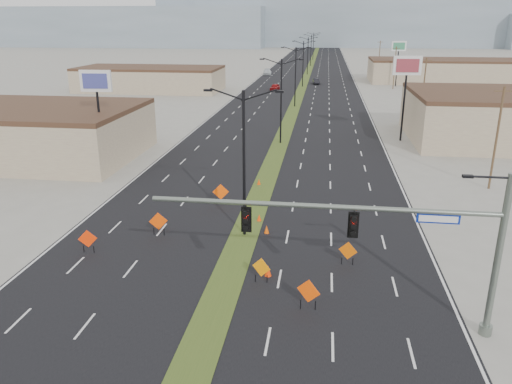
# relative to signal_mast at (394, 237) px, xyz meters

# --- Properties ---
(ground) EXTENTS (600.00, 600.00, 0.00)m
(ground) POSITION_rel_signal_mast_xyz_m (-8.56, -2.00, -4.79)
(ground) COLOR gray
(ground) RESTS_ON ground
(road_surface) EXTENTS (25.00, 400.00, 0.02)m
(road_surface) POSITION_rel_signal_mast_xyz_m (-8.56, 98.00, -4.79)
(road_surface) COLOR black
(road_surface) RESTS_ON ground
(median_strip) EXTENTS (2.00, 400.00, 0.04)m
(median_strip) POSITION_rel_signal_mast_xyz_m (-8.56, 98.00, -4.79)
(median_strip) COLOR #394F1C
(median_strip) RESTS_ON ground
(building_sw_far) EXTENTS (30.00, 14.00, 4.50)m
(building_sw_far) POSITION_rel_signal_mast_xyz_m (-40.56, 83.00, -2.54)
(building_sw_far) COLOR tan
(building_sw_far) RESTS_ON ground
(building_se_far) EXTENTS (44.00, 16.00, 5.00)m
(building_se_far) POSITION_rel_signal_mast_xyz_m (29.44, 108.00, -2.29)
(building_se_far) COLOR tan
(building_se_far) RESTS_ON ground
(mesa_west) EXTENTS (180.00, 50.00, 22.00)m
(mesa_west) POSITION_rel_signal_mast_xyz_m (-128.56, 278.00, 6.21)
(mesa_west) COLOR gray
(mesa_west) RESTS_ON ground
(mesa_center) EXTENTS (220.00, 50.00, 28.00)m
(mesa_center) POSITION_rel_signal_mast_xyz_m (31.44, 298.00, 9.21)
(mesa_center) COLOR gray
(mesa_center) RESTS_ON ground
(mesa_backdrop) EXTENTS (140.00, 50.00, 32.00)m
(mesa_backdrop) POSITION_rel_signal_mast_xyz_m (-38.56, 318.00, 11.21)
(mesa_backdrop) COLOR gray
(mesa_backdrop) RESTS_ON ground
(signal_mast) EXTENTS (16.30, 0.60, 8.00)m
(signal_mast) POSITION_rel_signal_mast_xyz_m (0.00, 0.00, 0.00)
(signal_mast) COLOR slate
(signal_mast) RESTS_ON ground
(streetlight_0) EXTENTS (5.15, 0.24, 10.02)m
(streetlight_0) POSITION_rel_signal_mast_xyz_m (-8.56, 10.00, 0.63)
(streetlight_0) COLOR black
(streetlight_0) RESTS_ON ground
(streetlight_1) EXTENTS (5.15, 0.24, 10.02)m
(streetlight_1) POSITION_rel_signal_mast_xyz_m (-8.56, 38.00, 0.63)
(streetlight_1) COLOR black
(streetlight_1) RESTS_ON ground
(streetlight_2) EXTENTS (5.15, 0.24, 10.02)m
(streetlight_2) POSITION_rel_signal_mast_xyz_m (-8.56, 66.00, 0.63)
(streetlight_2) COLOR black
(streetlight_2) RESTS_ON ground
(streetlight_3) EXTENTS (5.15, 0.24, 10.02)m
(streetlight_3) POSITION_rel_signal_mast_xyz_m (-8.56, 94.00, 0.63)
(streetlight_3) COLOR black
(streetlight_3) RESTS_ON ground
(streetlight_4) EXTENTS (5.15, 0.24, 10.02)m
(streetlight_4) POSITION_rel_signal_mast_xyz_m (-8.56, 122.00, 0.63)
(streetlight_4) COLOR black
(streetlight_4) RESTS_ON ground
(streetlight_5) EXTENTS (5.15, 0.24, 10.02)m
(streetlight_5) POSITION_rel_signal_mast_xyz_m (-8.56, 150.00, 0.63)
(streetlight_5) COLOR black
(streetlight_5) RESTS_ON ground
(streetlight_6) EXTENTS (5.15, 0.24, 10.02)m
(streetlight_6) POSITION_rel_signal_mast_xyz_m (-8.56, 178.00, 0.63)
(streetlight_6) COLOR black
(streetlight_6) RESTS_ON ground
(utility_pole_0) EXTENTS (1.60, 0.20, 9.00)m
(utility_pole_0) POSITION_rel_signal_mast_xyz_m (11.44, 23.00, -0.12)
(utility_pole_0) COLOR #4C3823
(utility_pole_0) RESTS_ON ground
(utility_pole_1) EXTENTS (1.60, 0.20, 9.00)m
(utility_pole_1) POSITION_rel_signal_mast_xyz_m (11.44, 58.00, -0.12)
(utility_pole_1) COLOR #4C3823
(utility_pole_1) RESTS_ON ground
(utility_pole_2) EXTENTS (1.60, 0.20, 9.00)m
(utility_pole_2) POSITION_rel_signal_mast_xyz_m (11.44, 93.00, -0.12)
(utility_pole_2) COLOR #4C3823
(utility_pole_2) RESTS_ON ground
(utility_pole_3) EXTENTS (1.60, 0.20, 9.00)m
(utility_pole_3) POSITION_rel_signal_mast_xyz_m (11.44, 128.00, -0.12)
(utility_pole_3) COLOR #4C3823
(utility_pole_3) RESTS_ON ground
(car_left) EXTENTS (2.09, 4.08, 1.33)m
(car_left) POSITION_rel_signal_mast_xyz_m (-14.18, 87.42, -4.13)
(car_left) COLOR maroon
(car_left) RESTS_ON ground
(car_mid) EXTENTS (1.85, 4.01, 1.28)m
(car_mid) POSITION_rel_signal_mast_xyz_m (-5.59, 99.58, -4.15)
(car_mid) COLOR black
(car_mid) RESTS_ON ground
(car_far) EXTENTS (2.71, 5.58, 1.56)m
(car_far) POSITION_rel_signal_mast_xyz_m (-19.51, 119.43, -4.01)
(car_far) COLOR silver
(car_far) RESTS_ON ground
(construction_sign_0) EXTENTS (1.14, 0.41, 1.58)m
(construction_sign_0) POSITION_rel_signal_mast_xyz_m (-18.04, 5.81, -3.87)
(construction_sign_0) COLOR #F53005
(construction_sign_0) RESTS_ON ground
(construction_sign_1) EXTENTS (1.23, 0.40, 1.69)m
(construction_sign_1) POSITION_rel_signal_mast_xyz_m (-14.45, 9.11, -3.80)
(construction_sign_1) COLOR #ED4305
(construction_sign_1) RESTS_ON ground
(construction_sign_2) EXTENTS (1.30, 0.26, 1.74)m
(construction_sign_2) POSITION_rel_signal_mast_xyz_m (-11.41, 15.74, -3.76)
(construction_sign_2) COLOR #FF4D05
(construction_sign_2) RESTS_ON ground
(construction_sign_3) EXTENTS (1.08, 0.48, 1.53)m
(construction_sign_3) POSITION_rel_signal_mast_xyz_m (-6.56, 3.49, -3.90)
(construction_sign_3) COLOR orange
(construction_sign_3) RESTS_ON ground
(construction_sign_4) EXTENTS (1.21, 0.56, 1.73)m
(construction_sign_4) POSITION_rel_signal_mast_xyz_m (-3.81, 1.00, -3.77)
(construction_sign_4) COLOR #FC4905
(construction_sign_4) RESTS_ON ground
(construction_sign_5) EXTENTS (1.11, 0.37, 1.53)m
(construction_sign_5) POSITION_rel_signal_mast_xyz_m (-1.61, 6.35, -3.90)
(construction_sign_5) COLOR #E05804
(construction_sign_5) RESTS_ON ground
(cone_0) EXTENTS (0.42, 0.42, 0.57)m
(cone_0) POSITION_rel_signal_mast_xyz_m (-7.86, 12.59, -4.51)
(cone_0) COLOR #F33A05
(cone_0) RESTS_ON ground
(cone_1) EXTENTS (0.52, 0.52, 0.68)m
(cone_1) POSITION_rel_signal_mast_xyz_m (-6.25, 4.28, -4.45)
(cone_1) COLOR #FF3705
(cone_1) RESTS_ON ground
(cone_2) EXTENTS (0.37, 0.37, 0.59)m
(cone_2) POSITION_rel_signal_mast_xyz_m (-7.06, 10.46, -4.49)
(cone_2) COLOR #DF4B04
(cone_2) RESTS_ON ground
(cone_3) EXTENTS (0.43, 0.43, 0.56)m
(cone_3) POSITION_rel_signal_mast_xyz_m (-9.01, 21.24, -4.51)
(cone_3) COLOR #E63E04
(cone_3) RESTS_ON ground
(pole_sign_west) EXTENTS (3.15, 0.53, 9.62)m
(pole_sign_west) POSITION_rel_signal_mast_xyz_m (-25.85, 25.76, 3.07)
(pole_sign_west) COLOR black
(pole_sign_west) RESTS_ON ground
(pole_sign_east_near) EXTENTS (3.36, 0.60, 10.26)m
(pole_sign_east_near) POSITION_rel_signal_mast_xyz_m (6.20, 41.37, 3.63)
(pole_sign_east_near) COLOR black
(pole_sign_east_near) RESTS_ON ground
(pole_sign_east_far) EXTENTS (3.27, 0.70, 9.97)m
(pole_sign_east_far) POSITION_rel_signal_mast_xyz_m (12.59, 97.81, 3.38)
(pole_sign_east_far) COLOR black
(pole_sign_east_far) RESTS_ON ground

